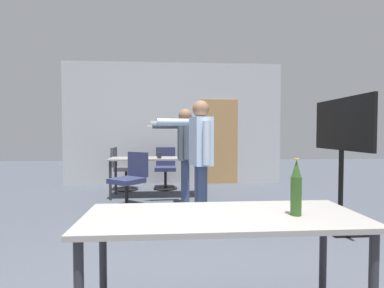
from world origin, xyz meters
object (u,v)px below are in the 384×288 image
office_chair_far_right (130,182)px  beer_bottle (296,189)px  tv_screen (342,146)px  person_near_casual (184,148)px  office_chair_far_left (123,170)px  office_chair_side_rolled (166,170)px  drink_cup (159,155)px  person_left_plaid (200,150)px

office_chair_far_right → beer_bottle: 3.66m
tv_screen → person_near_casual: size_ratio=1.02×
tv_screen → office_chair_far_left: bearing=-132.5°
office_chair_side_rolled → office_chair_far_right: size_ratio=1.00×
office_chair_side_rolled → drink_cup: 1.06m
person_left_plaid → office_chair_far_left: 3.02m
tv_screen → office_chair_far_left: (-3.20, 2.94, -0.65)m
office_chair_far_right → office_chair_far_left: bearing=-37.3°
office_chair_far_right → drink_cup: bearing=-86.0°
office_chair_side_rolled → person_left_plaid: bearing=100.8°
tv_screen → beer_bottle: (-1.42, -1.93, -0.17)m
tv_screen → office_chair_far_left: 4.39m
tv_screen → office_chair_far_right: bearing=-116.4°
office_chair_far_right → office_chair_far_left: 1.57m
person_left_plaid → office_chair_far_right: person_left_plaid is taller
beer_bottle → person_near_casual: bearing=98.9°
beer_bottle → office_chair_side_rolled: bearing=99.7°
office_chair_side_rolled → beer_bottle: size_ratio=2.69×
person_near_casual → beer_bottle: 3.29m
tv_screen → person_left_plaid: bearing=-101.2°
person_near_casual → person_left_plaid: (0.16, -0.97, 0.02)m
person_left_plaid → office_chair_far_left: person_left_plaid is taller
person_near_casual → office_chair_side_rolled: (-0.34, 1.72, -0.57)m
office_chair_side_rolled → office_chair_far_right: 1.73m
tv_screen → office_chair_far_right: (-2.84, 1.41, -0.66)m
beer_bottle → tv_screen: bearing=53.6°
person_near_casual → drink_cup: 0.88m
beer_bottle → person_left_plaid: bearing=98.7°
person_near_casual → office_chair_far_left: person_near_casual is taller
office_chair_far_left → beer_bottle: beer_bottle is taller
person_near_casual → office_chair_far_right: person_near_casual is taller
tv_screen → person_near_casual: (-1.93, 1.32, -0.09)m
tv_screen → office_chair_far_left: size_ratio=1.81×
tv_screen → office_chair_far_right: size_ratio=1.84×
office_chair_side_rolled → office_chair_far_right: (-0.57, -1.63, 0.00)m
drink_cup → tv_screen: bearing=-41.0°
office_chair_far_right → beer_bottle: size_ratio=2.70×
tv_screen → person_left_plaid: 1.80m
person_near_casual → person_left_plaid: bearing=-173.4°
person_left_plaid → drink_cup: 1.83m
person_near_casual → office_chair_far_left: 2.13m
tv_screen → office_chair_side_rolled: size_ratio=1.84×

